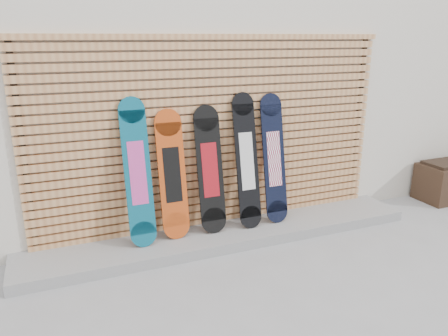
{
  "coord_description": "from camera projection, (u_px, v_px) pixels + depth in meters",
  "views": [
    {
      "loc": [
        -1.92,
        -3.59,
        2.27
      ],
      "look_at": [
        -0.14,
        0.75,
        0.85
      ],
      "focal_mm": 35.0,
      "sensor_mm": 36.0,
      "label": 1
    }
  ],
  "objects": [
    {
      "name": "snowboard_1",
      "position": [
        172.0,
        175.0,
        4.74
      ],
      "size": [
        0.3,
        0.28,
        1.41
      ],
      "color": "#BA4313",
      "rests_on": "concrete_step"
    },
    {
      "name": "concrete_step",
      "position": [
        225.0,
        235.0,
        5.06
      ],
      "size": [
        4.6,
        0.7,
        0.12
      ],
      "primitive_type": "cube",
      "color": "gray",
      "rests_on": "ground"
    },
    {
      "name": "snowboard_4",
      "position": [
        274.0,
        159.0,
        5.16
      ],
      "size": [
        0.27,
        0.32,
        1.52
      ],
      "color": "black",
      "rests_on": "concrete_step"
    },
    {
      "name": "building",
      "position": [
        197.0,
        65.0,
        7.29
      ],
      "size": [
        12.0,
        5.0,
        3.6
      ],
      "primitive_type": "cube",
      "color": "beige",
      "rests_on": "ground"
    },
    {
      "name": "slat_wall",
      "position": [
        216.0,
        133.0,
        4.99
      ],
      "size": [
        4.26,
        0.08,
        2.29
      ],
      "color": "#BC7F4E",
      "rests_on": "ground"
    },
    {
      "name": "snowboard_0",
      "position": [
        138.0,
        173.0,
        4.56
      ],
      "size": [
        0.28,
        0.34,
        1.56
      ],
      "color": "#0B556E",
      "rests_on": "concrete_step"
    },
    {
      "name": "ground",
      "position": [
        264.0,
        264.0,
        4.53
      ],
      "size": [
        80.0,
        80.0,
        0.0
      ],
      "primitive_type": "plane",
      "color": "gray",
      "rests_on": "ground"
    },
    {
      "name": "snowboard_2",
      "position": [
        210.0,
        170.0,
        4.89
      ],
      "size": [
        0.3,
        0.3,
        1.43
      ],
      "color": "black",
      "rests_on": "concrete_step"
    },
    {
      "name": "snowboard_3",
      "position": [
        247.0,
        161.0,
        5.01
      ],
      "size": [
        0.27,
        0.34,
        1.55
      ],
      "color": "black",
      "rests_on": "concrete_step"
    }
  ]
}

